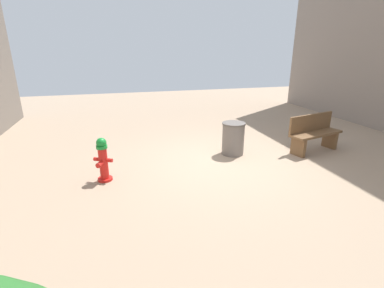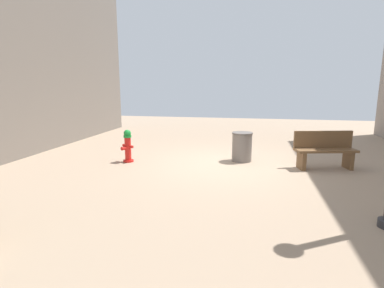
# 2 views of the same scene
# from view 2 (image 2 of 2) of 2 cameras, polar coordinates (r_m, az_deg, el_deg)

# --- Properties ---
(ground_plane) EXTENTS (23.40, 23.40, 0.00)m
(ground_plane) POSITION_cam_2_polar(r_m,az_deg,el_deg) (8.24, 6.34, -3.78)
(ground_plane) COLOR tan
(fire_hydrant) EXTENTS (0.38, 0.36, 0.90)m
(fire_hydrant) POSITION_cam_2_polar(r_m,az_deg,el_deg) (8.53, -12.03, -0.34)
(fire_hydrant) COLOR red
(fire_hydrant) RESTS_ON ground_plane
(bench_near) EXTENTS (1.58, 0.79, 0.95)m
(bench_near) POSITION_cam_2_polar(r_m,az_deg,el_deg) (8.41, 23.69, -0.95)
(bench_near) COLOR brown
(bench_near) RESTS_ON ground_plane
(trash_bin) EXTENTS (0.57, 0.57, 0.81)m
(trash_bin) POSITION_cam_2_polar(r_m,az_deg,el_deg) (8.56, 9.39, -0.51)
(trash_bin) COLOR slate
(trash_bin) RESTS_ON ground_plane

